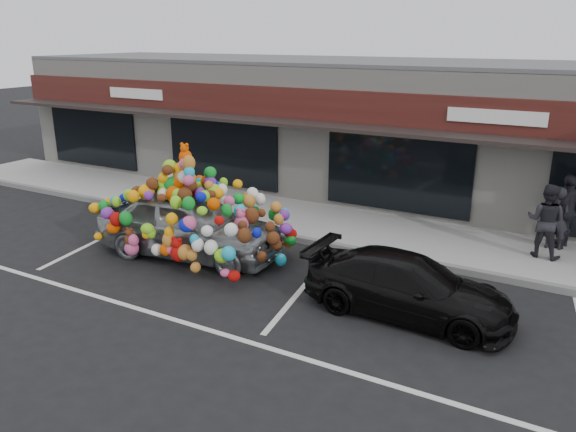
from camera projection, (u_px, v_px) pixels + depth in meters
The scene contains 12 objects.
ground at pixel (194, 264), 13.06m from camera, with size 90.00×90.00×0.00m, color black.
shop_building at pixel (343, 124), 19.41m from camera, with size 24.00×7.20×4.31m.
sidewalk at pixel (279, 215), 16.36m from camera, with size 26.00×3.00×0.15m, color #9A9994.
kerb at pixel (251, 230), 15.11m from camera, with size 26.00×0.18×0.16m, color slate.
parking_stripe_left at pixel (101, 239), 14.70m from camera, with size 0.12×4.40×0.01m, color silver.
parking_stripe_mid at pixel (304, 286), 11.93m from camera, with size 0.12×4.40×0.01m, color silver.
lane_line at pixel (202, 328), 10.22m from camera, with size 14.00×0.12×0.01m, color silver.
toy_car at pixel (189, 217), 13.33m from camera, with size 3.28×5.04×2.83m.
black_sedan at pixel (408, 287), 10.56m from camera, with size 3.97×1.61×1.15m, color black.
pedestrian_a at pixel (556, 218), 13.40m from camera, with size 0.56×0.37×1.55m, color black.
pedestrian_b at pixel (546, 221), 12.89m from camera, with size 0.85×0.66×1.74m, color black.
pedestrian_c at pixel (567, 211), 13.47m from camera, with size 0.45×1.07×1.83m, color black.
Camera 1 is at (7.79, -9.49, 5.09)m, focal length 35.00 mm.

